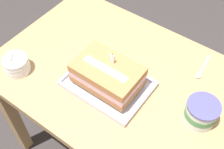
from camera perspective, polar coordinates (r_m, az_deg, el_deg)
name	(u,v)px	position (r m, az deg, el deg)	size (l,w,h in m)	color
ground_plane	(115,147)	(1.96, 0.55, -14.05)	(8.00, 8.00, 0.00)	#383333
dining_table	(116,89)	(1.39, 0.75, -2.75)	(1.07, 0.77, 0.77)	tan
foil_tray	(108,84)	(1.25, -0.84, -1.91)	(0.35, 0.26, 0.02)	silver
birthday_cake	(108,75)	(1.20, -0.87, 0.00)	(0.27, 0.18, 0.15)	#BB7B4A
bowl_stack	(17,65)	(1.35, -18.12, 1.84)	(0.11, 0.11, 0.12)	white
ice_cream_tub	(201,113)	(1.17, 16.98, -7.16)	(0.13, 0.13, 0.10)	white
serving_spoon_near_tray	(200,72)	(1.35, 16.88, 0.47)	(0.03, 0.16, 0.01)	silver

